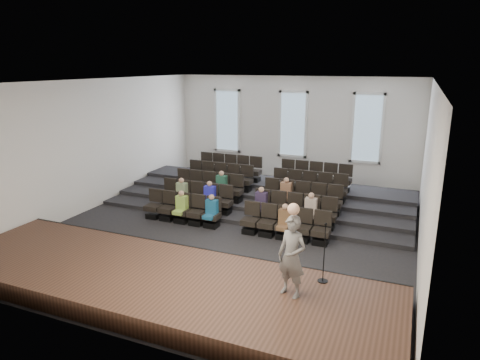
# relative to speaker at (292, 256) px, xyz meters

# --- Properties ---
(ground) EXTENTS (14.00, 14.00, 0.00)m
(ground) POSITION_rel_speaker_xyz_m (-3.34, 4.78, -1.44)
(ground) COLOR black
(ground) RESTS_ON ground
(ceiling) EXTENTS (12.00, 14.00, 0.02)m
(ceiling) POSITION_rel_speaker_xyz_m (-3.34, 4.78, 3.57)
(ceiling) COLOR white
(ceiling) RESTS_ON ground
(wall_back) EXTENTS (12.00, 0.04, 5.00)m
(wall_back) POSITION_rel_speaker_xyz_m (-3.34, 11.80, 1.06)
(wall_back) COLOR white
(wall_back) RESTS_ON ground
(wall_front) EXTENTS (12.00, 0.04, 5.00)m
(wall_front) POSITION_rel_speaker_xyz_m (-3.34, -2.24, 1.06)
(wall_front) COLOR white
(wall_front) RESTS_ON ground
(wall_left) EXTENTS (0.04, 14.00, 5.00)m
(wall_left) POSITION_rel_speaker_xyz_m (-9.36, 4.78, 1.06)
(wall_left) COLOR white
(wall_left) RESTS_ON ground
(wall_right) EXTENTS (0.04, 14.00, 5.00)m
(wall_right) POSITION_rel_speaker_xyz_m (2.68, 4.78, 1.06)
(wall_right) COLOR white
(wall_right) RESTS_ON ground
(stage) EXTENTS (11.80, 3.60, 0.50)m
(stage) POSITION_rel_speaker_xyz_m (-3.34, -0.32, -1.19)
(stage) COLOR #4A2D1F
(stage) RESTS_ON ground
(stage_lip) EXTENTS (11.80, 0.06, 0.52)m
(stage_lip) POSITION_rel_speaker_xyz_m (-3.34, 1.45, -1.19)
(stage_lip) COLOR black
(stage_lip) RESTS_ON ground
(risers) EXTENTS (11.80, 4.80, 0.60)m
(risers) POSITION_rel_speaker_xyz_m (-3.34, 7.95, -1.24)
(risers) COLOR black
(risers) RESTS_ON ground
(seating_rows) EXTENTS (6.80, 4.70, 1.67)m
(seating_rows) POSITION_rel_speaker_xyz_m (-3.34, 6.32, -0.76)
(seating_rows) COLOR black
(seating_rows) RESTS_ON ground
(windows) EXTENTS (8.44, 0.10, 3.24)m
(windows) POSITION_rel_speaker_xyz_m (-3.34, 11.73, 1.26)
(windows) COLOR white
(windows) RESTS_ON wall_back
(audience) EXTENTS (5.45, 2.64, 1.10)m
(audience) POSITION_rel_speaker_xyz_m (-3.48, 5.12, -0.63)
(audience) COLOR #98C14D
(audience) RESTS_ON seating_rows
(speaker) EXTENTS (0.79, 0.64, 1.88)m
(speaker) POSITION_rel_speaker_xyz_m (0.00, 0.00, 0.00)
(speaker) COLOR #625F5D
(speaker) RESTS_ON stage
(mic_stand) EXTENTS (0.25, 0.25, 1.50)m
(mic_stand) POSITION_rel_speaker_xyz_m (0.54, 0.89, -0.49)
(mic_stand) COLOR black
(mic_stand) RESTS_ON stage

